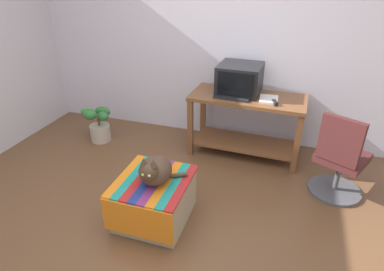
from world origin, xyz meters
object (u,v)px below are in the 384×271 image
tv_monitor (240,79)px  potted_plant (98,125)px  office_chair (340,162)px  stapler (275,103)px  keyboard (232,97)px  desk (246,116)px  book (269,99)px  ottoman_with_blanket (154,199)px  cat (155,170)px

tv_monitor → potted_plant: tv_monitor is taller
tv_monitor → office_chair: size_ratio=0.56×
tv_monitor → stapler: 0.52m
keyboard → stapler: stapler is taller
potted_plant → desk: bearing=8.2°
book → office_chair: size_ratio=0.28×
keyboard → desk: bearing=42.0°
ottoman_with_blanket → office_chair: 1.81m
potted_plant → office_chair: (2.86, -0.27, 0.16)m
cat → stapler: stapler is taller
office_chair → tv_monitor: bearing=-2.8°
stapler → ottoman_with_blanket: bearing=-148.1°
cat → desk: bearing=67.2°
cat → book: bearing=58.5°
potted_plant → book: bearing=5.9°
stapler → potted_plant: bearing=160.3°
tv_monitor → ottoman_with_blanket: tv_monitor is taller
desk → cat: bearing=-108.9°
potted_plant → stapler: size_ratio=4.63×
desk → tv_monitor: size_ratio=2.64×
book → ottoman_with_blanket: size_ratio=0.35×
ottoman_with_blanket → potted_plant: size_ratio=1.36×
tv_monitor → ottoman_with_blanket: (-0.45, -1.50, -0.70)m
keyboard → cat: keyboard is taller
book → potted_plant: (-2.09, -0.22, -0.53)m
tv_monitor → cat: size_ratio=1.30×
book → office_chair: office_chair is taller
desk → potted_plant: size_ratio=2.58×
ottoman_with_blanket → office_chair: (1.57, 0.87, 0.18)m
keyboard → stapler: bearing=0.2°
potted_plant → ottoman_with_blanket: bearing=-41.4°
desk → keyboard: 0.32m
tv_monitor → potted_plant: size_ratio=0.98×
book → office_chair: bearing=-35.3°
ottoman_with_blanket → cat: cat is taller
desk → book: size_ratio=5.35×
desk → book: bearing=-10.2°
office_chair → stapler: (-0.69, 0.38, 0.38)m
cat → potted_plant: 1.78m
tv_monitor → cat: tv_monitor is taller
office_chair → stapler: bearing=-2.3°
keyboard → office_chair: 1.28m
desk → tv_monitor: 0.43m
tv_monitor → stapler: (0.44, -0.25, -0.14)m
ottoman_with_blanket → desk: bearing=67.7°
cat → office_chair: size_ratio=0.43×
desk → tv_monitor: (-0.12, 0.10, 0.40)m
desk → potted_plant: (-1.86, -0.27, -0.27)m
office_chair → keyboard: bearing=7.0°
office_chair → stapler: office_chair is taller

